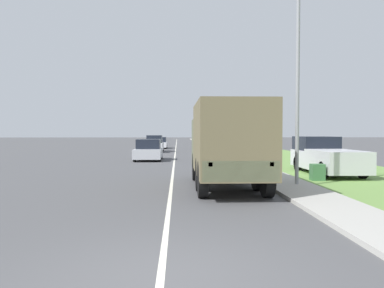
% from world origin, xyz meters
% --- Properties ---
extents(ground_plane, '(180.00, 180.00, 0.00)m').
position_xyz_m(ground_plane, '(0.00, 40.00, 0.00)').
color(ground_plane, '#4C4C4F').
extents(lane_centre_stripe, '(0.12, 120.00, 0.00)m').
position_xyz_m(lane_centre_stripe, '(0.00, 40.00, 0.00)').
color(lane_centre_stripe, silver).
rests_on(lane_centre_stripe, ground).
extents(sidewalk_right, '(1.80, 120.00, 0.12)m').
position_xyz_m(sidewalk_right, '(4.50, 40.00, 0.06)').
color(sidewalk_right, '#ADAAA3').
rests_on(sidewalk_right, ground).
extents(grass_strip_right, '(7.00, 120.00, 0.02)m').
position_xyz_m(grass_strip_right, '(8.90, 40.00, 0.01)').
color(grass_strip_right, '#6B9347').
rests_on(grass_strip_right, ground).
extents(military_truck, '(2.36, 6.50, 3.10)m').
position_xyz_m(military_truck, '(2.07, 8.41, 1.72)').
color(military_truck, '#606647').
rests_on(military_truck, ground).
extents(car_nearest_ahead, '(1.93, 4.00, 1.54)m').
position_xyz_m(car_nearest_ahead, '(-1.90, 22.20, 0.69)').
color(car_nearest_ahead, '#B7BABF').
rests_on(car_nearest_ahead, ground).
extents(car_second_ahead, '(1.74, 4.68, 1.72)m').
position_xyz_m(car_second_ahead, '(-2.15, 33.53, 0.76)').
color(car_second_ahead, silver).
rests_on(car_second_ahead, ground).
extents(car_third_ahead, '(1.81, 4.32, 1.41)m').
position_xyz_m(car_third_ahead, '(-2.01, 41.69, 0.64)').
color(car_third_ahead, silver).
rests_on(car_third_ahead, ground).
extents(pickup_truck, '(2.00, 5.42, 1.82)m').
position_xyz_m(pickup_truck, '(7.59, 13.03, 0.87)').
color(pickup_truck, silver).
rests_on(pickup_truck, grass_strip_right).
extents(lamp_post, '(1.69, 0.24, 7.46)m').
position_xyz_m(lamp_post, '(4.55, 8.64, 4.53)').
color(lamp_post, gray).
rests_on(lamp_post, sidewalk_right).
extents(utility_box, '(0.55, 0.45, 0.70)m').
position_xyz_m(utility_box, '(6.20, 10.38, 0.37)').
color(utility_box, '#3D7042').
rests_on(utility_box, grass_strip_right).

